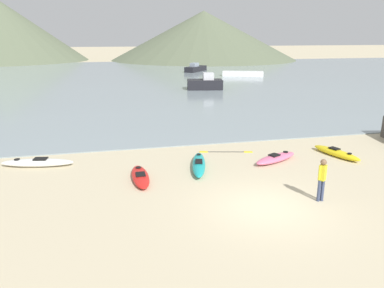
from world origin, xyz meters
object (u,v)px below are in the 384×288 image
at_px(kayak_on_sand_3, 336,153).
at_px(moored_boat_0, 196,68).
at_px(moored_boat_4, 243,74).
at_px(loose_paddle, 226,152).
at_px(kayak_on_sand_1, 37,163).
at_px(kayak_on_sand_4, 140,176).
at_px(moored_boat_1, 205,83).
at_px(kayak_on_sand_2, 276,158).
at_px(kayak_on_sand_0, 199,164).
at_px(person_near_foreground, 322,177).

relative_size(kayak_on_sand_3, moored_boat_0, 0.56).
relative_size(moored_boat_4, loose_paddle, 2.23).
xyz_separation_m(kayak_on_sand_1, kayak_on_sand_4, (4.53, -2.80, -0.04)).
distance_m(kayak_on_sand_1, kayak_on_sand_4, 5.32).
relative_size(moored_boat_1, moored_boat_4, 0.68).
relative_size(kayak_on_sand_4, moored_boat_0, 0.53).
height_order(kayak_on_sand_2, loose_paddle, kayak_on_sand_2).
height_order(kayak_on_sand_0, person_near_foreground, person_near_foreground).
bearing_deg(moored_boat_1, moored_boat_4, 53.53).
xyz_separation_m(kayak_on_sand_3, moored_boat_1, (-0.22, 24.80, 0.52)).
height_order(kayak_on_sand_3, moored_boat_1, moored_boat_1).
xyz_separation_m(kayak_on_sand_3, kayak_on_sand_4, (-10.00, -0.97, -0.04)).
bearing_deg(moored_boat_1, loose_paddle, -102.38).
distance_m(kayak_on_sand_0, kayak_on_sand_3, 7.23).
bearing_deg(kayak_on_sand_0, moored_boat_0, 76.53).
bearing_deg(moored_boat_0, moored_boat_4, -60.25).
bearing_deg(loose_paddle, person_near_foreground, -76.94).
xyz_separation_m(kayak_on_sand_1, person_near_foreground, (10.80, -6.45, 0.76)).
distance_m(kayak_on_sand_3, moored_boat_0, 46.14).
relative_size(kayak_on_sand_1, kayak_on_sand_2, 1.25).
relative_size(kayak_on_sand_3, person_near_foreground, 1.79).
bearing_deg(person_near_foreground, kayak_on_sand_3, 51.07).
bearing_deg(loose_paddle, kayak_on_sand_2, -46.65).
distance_m(kayak_on_sand_2, loose_paddle, 2.75).
bearing_deg(kayak_on_sand_3, moored_boat_4, 76.54).
distance_m(kayak_on_sand_1, kayak_on_sand_2, 11.33).
height_order(kayak_on_sand_4, moored_boat_1, moored_boat_1).
bearing_deg(kayak_on_sand_4, person_near_foreground, -30.23).
xyz_separation_m(kayak_on_sand_0, moored_boat_1, (7.01, 24.94, 0.52)).
xyz_separation_m(person_near_foreground, moored_boat_0, (7.55, 50.60, -0.37)).
xyz_separation_m(kayak_on_sand_4, moored_boat_4, (18.89, 38.08, 0.28)).
xyz_separation_m(kayak_on_sand_1, moored_boat_4, (23.41, 35.29, 0.24)).
distance_m(kayak_on_sand_4, moored_boat_1, 27.56).
bearing_deg(person_near_foreground, kayak_on_sand_1, 149.15).
distance_m(kayak_on_sand_4, person_near_foreground, 7.30).
relative_size(kayak_on_sand_0, kayak_on_sand_4, 1.23).
distance_m(kayak_on_sand_1, moored_boat_0, 47.81).
distance_m(moored_boat_0, loose_paddle, 45.00).
bearing_deg(kayak_on_sand_2, moored_boat_0, 81.14).
bearing_deg(kayak_on_sand_4, kayak_on_sand_1, 148.31).
relative_size(moored_boat_0, moored_boat_1, 1.24).
xyz_separation_m(kayak_on_sand_0, kayak_on_sand_1, (-7.30, 1.98, -0.01)).
bearing_deg(moored_boat_1, kayak_on_sand_4, -110.79).
bearing_deg(moored_boat_1, kayak_on_sand_0, -105.69).
bearing_deg(loose_paddle, moored_boat_4, 68.13).
xyz_separation_m(kayak_on_sand_2, loose_paddle, (-1.88, 2.00, -0.16)).
distance_m(kayak_on_sand_0, moored_boat_4, 40.60).
height_order(kayak_on_sand_1, kayak_on_sand_3, kayak_on_sand_3).
relative_size(kayak_on_sand_2, person_near_foreground, 1.69).
bearing_deg(kayak_on_sand_4, moored_boat_0, 73.60).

